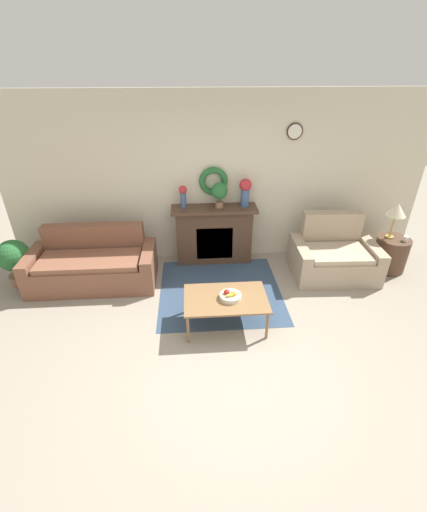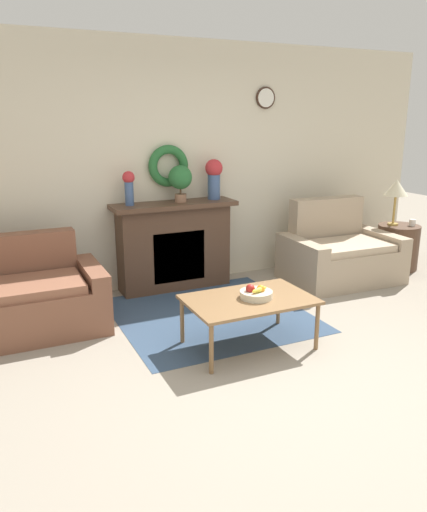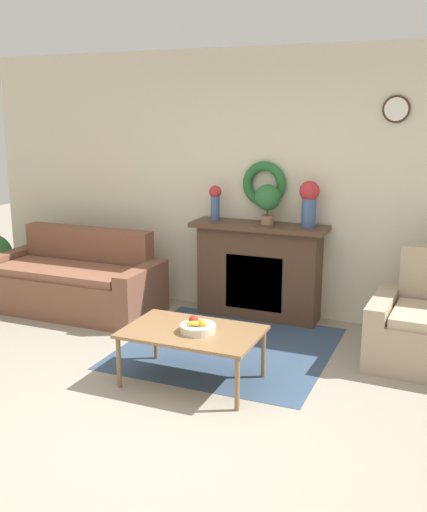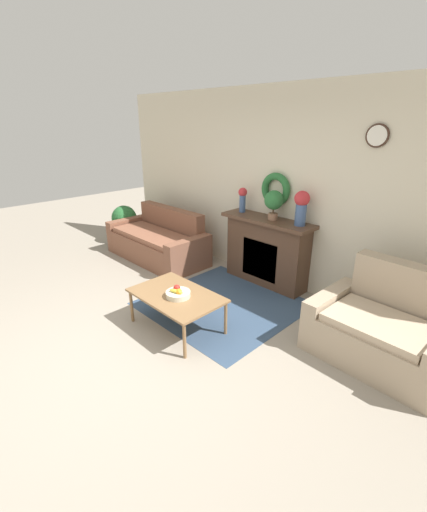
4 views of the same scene
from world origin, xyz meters
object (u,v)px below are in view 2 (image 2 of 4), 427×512
fruit_bowl (256,294)px  loveseat_right (339,254)px  fireplace (174,245)px  potted_plant_on_mantel (180,179)px  vase_on_mantel_right (214,176)px  vase_on_mantel_left (129,185)px  side_table_by_loveseat (397,247)px  coffee_table (249,302)px  table_lamp (396,189)px  mug (412,223)px

fruit_bowl → loveseat_right: bearing=32.6°
fireplace → loveseat_right: (1.87, -0.56, -0.19)m
fireplace → fruit_bowl: bearing=-87.4°
loveseat_right → potted_plant_on_mantel: 2.09m
loveseat_right → vase_on_mantel_right: 1.76m
loveseat_right → vase_on_mantel_left: 2.58m
potted_plant_on_mantel → side_table_by_loveseat: bearing=-10.0°
side_table_by_loveseat → vase_on_mantel_left: 3.50m
coffee_table → potted_plant_on_mantel: (0.05, 1.68, 0.84)m
table_lamp → vase_on_mantel_left: (-3.27, 0.46, 0.17)m
loveseat_right → table_lamp: size_ratio=2.29×
side_table_by_loveseat → loveseat_right: bearing=-176.7°
side_table_by_loveseat → potted_plant_on_mantel: size_ratio=1.41×
table_lamp → coffee_table: bearing=-155.8°
fireplace → coffee_table: fireplace is taller
vase_on_mantel_right → potted_plant_on_mantel: (-0.42, -0.02, -0.01)m
fireplace → table_lamp: bearing=-9.2°
loveseat_right → vase_on_mantel_left: size_ratio=3.67×
coffee_table → side_table_by_loveseat: size_ratio=1.86×
fireplace → table_lamp: size_ratio=2.40×
side_table_by_loveseat → mug: bearing=-37.9°
loveseat_right → fruit_bowl: size_ratio=4.82×
table_lamp → mug: table_lamp is taller
loveseat_right → mug: loveseat_right is taller
coffee_table → fireplace: bearing=90.9°
coffee_table → table_lamp: 3.09m
vase_on_mantel_right → potted_plant_on_mantel: size_ratio=1.12×
fruit_bowl → table_lamp: 3.04m
mug → vase_on_mantel_right: 2.62m
fireplace → vase_on_mantel_right: (0.50, 0.01, 0.75)m
loveseat_right → side_table_by_loveseat: loveseat_right is taller
coffee_table → side_table_by_loveseat: bearing=22.8°
potted_plant_on_mantel → fireplace: bearing=169.6°
coffee_table → loveseat_right: bearing=31.4°
vase_on_mantel_left → vase_on_mantel_right: (0.98, 0.00, 0.05)m
potted_plant_on_mantel → vase_on_mantel_right: bearing=2.7°
mug → vase_on_mantel_right: size_ratio=0.18×
side_table_by_loveseat → vase_on_mantel_left: vase_on_mantel_left is taller
loveseat_right → fruit_bowl: 2.14m
fireplace → mug: (2.97, -0.59, 0.11)m
table_lamp → vase_on_mantel_right: 2.35m
loveseat_right → table_lamp: (0.91, 0.11, 0.71)m
table_lamp → fireplace: bearing=170.8°
fireplace → coffee_table: (0.03, -1.69, -0.10)m
coffee_table → vase_on_mantel_right: (0.47, 1.70, 0.85)m
fireplace → coffee_table: size_ratio=1.31×
side_table_by_loveseat → potted_plant_on_mantel: potted_plant_on_mantel is taller
table_lamp → loveseat_right: bearing=-173.2°
loveseat_right → vase_on_mantel_right: size_ratio=2.94×
coffee_table → fruit_bowl: size_ratio=3.83×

